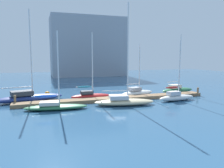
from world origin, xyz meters
name	(u,v)px	position (x,y,z in m)	size (l,w,h in m)	color
ground_plane	(117,100)	(0.00, 0.00, 0.00)	(120.00, 120.00, 0.00)	#2D567A
dock_pier	(117,99)	(0.00, 0.00, 0.22)	(26.46, 1.86, 0.43)	#846647
dock_piling_near_end	(15,101)	(-12.83, 0.78, 0.64)	(0.28, 0.28, 1.27)	#846647
dock_piling_far_end	(198,92)	(12.83, -0.78, 0.64)	(0.28, 0.28, 1.27)	#846647
sailboat_0	(29,97)	(-11.39, 2.92, 0.61)	(9.29, 4.53, 11.96)	navy
sailboat_1	(55,106)	(-8.36, -2.77, 0.45)	(7.19, 2.79, 8.73)	#2D7047
sailboat_2	(90,95)	(-3.18, 2.28, 0.56)	(5.66, 1.66, 9.26)	#B21E1E
sailboat_3	(124,101)	(-0.18, -3.09, 0.55)	(7.75, 3.75, 12.24)	beige
sailboat_4	(137,92)	(4.18, 2.31, 0.54)	(5.98, 3.07, 7.72)	white
sailboat_5	(176,96)	(7.57, -2.83, 0.58)	(5.55, 1.86, 8.05)	white
sailboat_6	(177,89)	(11.58, 2.65, 0.57)	(6.32, 2.71, 9.52)	#2D7047
mooring_buoy_orange	(47,94)	(-8.88, 6.06, 0.38)	(0.77, 0.77, 0.77)	orange
harbor_building_distant	(88,47)	(4.71, 39.60, 8.86)	(22.23, 11.19, 17.72)	#9399A3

